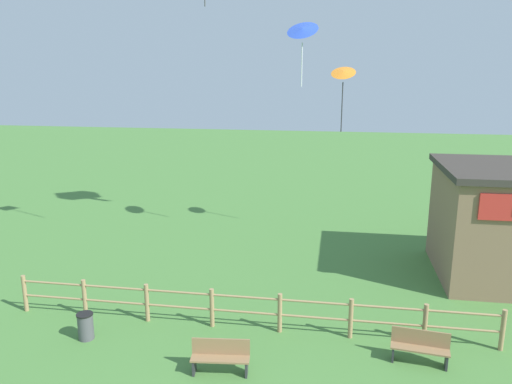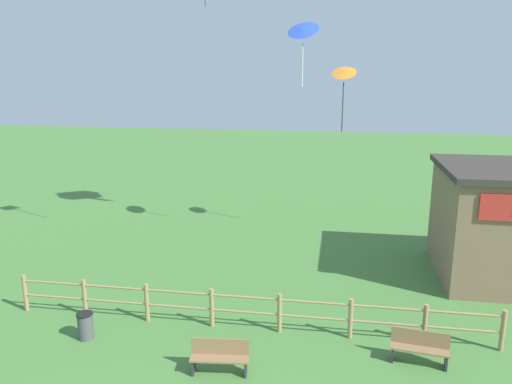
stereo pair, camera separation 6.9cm
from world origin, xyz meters
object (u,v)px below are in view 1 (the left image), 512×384
Objects in this scene: kite_blue_delta at (303,30)px; park_bench_near_fence at (220,356)px; park_bench_by_building at (420,346)px; trash_bin at (86,326)px; kite_orange_delta at (343,74)px.

park_bench_near_fence is at bearing -96.53° from kite_blue_delta.
trash_bin is (-9.66, -0.32, -0.08)m from park_bench_by_building.
park_bench_near_fence is 4.49m from trash_bin.
kite_blue_delta is at bearing -144.26° from kite_orange_delta.
kite_blue_delta is at bearing 59.61° from trash_bin.
kite_orange_delta is at bearing 75.85° from park_bench_near_fence.
trash_bin is 14.94m from kite_orange_delta.
park_bench_by_building is at bearing -66.07° from kite_blue_delta.
park_bench_near_fence is 0.57× the size of kite_blue_delta.
park_bench_near_fence is at bearing -104.15° from kite_orange_delta.
park_bench_by_building is 13.49m from kite_blue_delta.
kite_orange_delta is 2.83m from kite_blue_delta.
trash_bin is at bearing -120.39° from kite_blue_delta.
trash_bin is at bearing -124.27° from kite_orange_delta.
park_bench_by_building is 1.95× the size of trash_bin.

